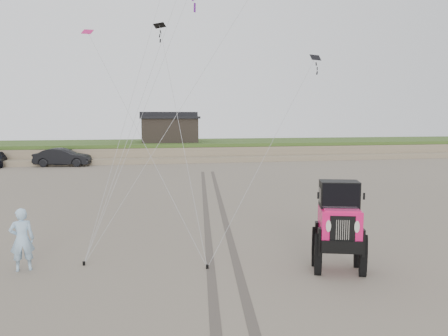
% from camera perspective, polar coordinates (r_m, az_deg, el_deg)
% --- Properties ---
extents(ground, '(160.00, 160.00, 0.00)m').
position_cam_1_polar(ground, '(13.18, -3.86, -12.94)').
color(ground, '#6B6054').
rests_on(ground, ground).
extents(dune_ridge, '(160.00, 14.25, 1.73)m').
position_cam_1_polar(dune_ridge, '(49.98, -9.51, 2.36)').
color(dune_ridge, '#7A6B54').
rests_on(dune_ridge, ground).
extents(cabin, '(6.40, 5.40, 3.35)m').
position_cam_1_polar(cabin, '(49.47, -7.22, 5.16)').
color(cabin, black).
rests_on(cabin, dune_ridge).
extents(truck_b, '(5.17, 2.34, 1.64)m').
position_cam_1_polar(truck_b, '(42.59, -20.32, 1.33)').
color(truck_b, black).
rests_on(truck_b, ground).
extents(truck_c, '(2.70, 5.27, 1.46)m').
position_cam_1_polar(truck_c, '(45.07, -20.06, 1.49)').
color(truck_c, black).
rests_on(truck_c, ground).
extents(jeep, '(3.97, 6.06, 2.09)m').
position_cam_1_polar(jeep, '(13.00, 14.78, -8.61)').
color(jeep, '#E2135F').
rests_on(jeep, ground).
extents(man, '(0.75, 0.57, 1.84)m').
position_cam_1_polar(man, '(13.98, -24.89, -8.47)').
color(man, '#95CBE7').
rests_on(man, ground).
extents(stake_main, '(0.08, 0.08, 0.12)m').
position_cam_1_polar(stake_main, '(14.03, -17.83, -11.77)').
color(stake_main, black).
rests_on(stake_main, ground).
extents(stake_aux, '(0.08, 0.08, 0.12)m').
position_cam_1_polar(stake_aux, '(13.11, -2.20, -12.76)').
color(stake_aux, black).
rests_on(stake_aux, ground).
extents(tire_tracks, '(5.22, 29.74, 0.01)m').
position_cam_1_polar(tire_tracks, '(21.11, -1.31, -5.46)').
color(tire_tracks, '#4C443D').
rests_on(tire_tracks, ground).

